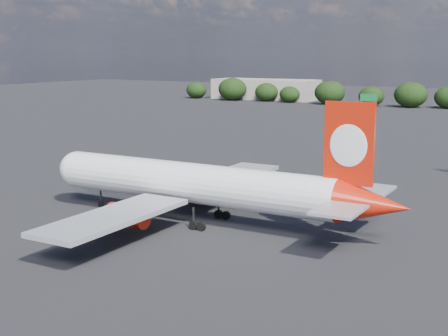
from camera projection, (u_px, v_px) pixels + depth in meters
The scene contains 4 objects.
ground at pixel (278, 161), 107.86m from camera, with size 500.00×500.00×0.00m, color black.
qantas_airliner at pixel (204, 186), 67.70m from camera, with size 42.72×40.53×13.99m.
terminal_building at pixel (266, 89), 251.62m from camera, with size 42.00×16.00×8.00m.
highway_sign at pixel (369, 98), 215.55m from camera, with size 6.00×0.30×4.50m.
Camera 1 is at (43.53, -37.40, 18.46)m, focal length 50.00 mm.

